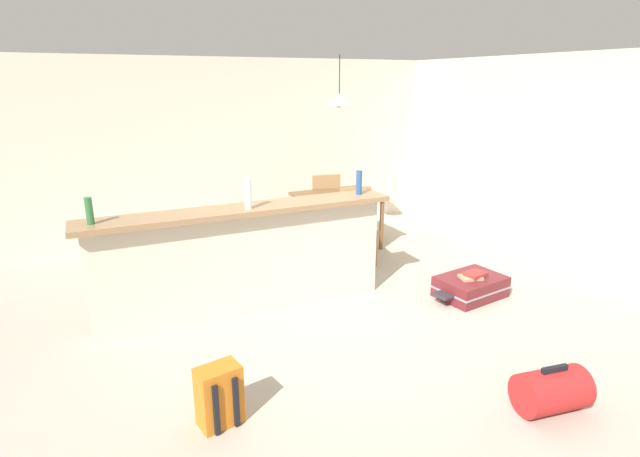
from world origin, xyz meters
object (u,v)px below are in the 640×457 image
Objects in this scene: dining_chair_far_side at (324,202)px; suitcase_flat_maroon at (470,287)px; book_stack at (473,275)px; bottle_green at (89,211)px; bottle_blue at (359,182)px; dining_table at (338,201)px; dining_chair_near_partition at (358,222)px; backpack_orange at (219,396)px; pendant_lamp at (339,99)px; duffel_bag_red at (551,390)px; bottle_clear at (248,194)px.

dining_chair_far_side is 1.08× the size of suitcase_flat_maroon.
book_stack is at bearing -79.59° from dining_chair_far_side.
book_stack is at bearing -10.91° from bottle_green.
dining_table is at bearing 71.26° from bottle_blue.
dining_chair_far_side reaches higher than suitcase_flat_maroon.
dining_chair_near_partition is 2.21× the size of backpack_orange.
pendant_lamp reaches higher than dining_chair_far_side.
bottle_blue is at bearing -108.74° from dining_table.
dining_chair_near_partition is at bearing 110.94° from suitcase_flat_maroon.
book_stack is (0.50, -2.10, -1.71)m from pendant_lamp.
bottle_clear is at bearing 121.77° from duffel_bag_red.
bottle_green is at bearing -164.85° from dining_chair_near_partition.
suitcase_flat_maroon is at bearing 16.41° from backpack_orange.
book_stack is (2.20, -0.61, -0.96)m from bottle_clear.
bottle_clear is 2.88m from duffel_bag_red.
duffel_bag_red is (2.73, -2.34, -1.03)m from bottle_green.
dining_chair_near_partition is at bearing -92.79° from dining_table.
bottle_green is at bearing -148.05° from dining_chair_far_side.
dining_table is at bearing 103.98° from book_stack.
bottle_clear is 2.30m from dining_table.
bottle_blue is 1.55m from dining_table.
pendant_lamp reaches higher than bottle_clear.
book_stack is (0.55, -1.48, -0.27)m from dining_chair_near_partition.
bottle_clear reaches higher than dining_chair_near_partition.
bottle_green is 3.36m from dining_table.
dining_table reaches higher than duffel_bag_red.
bottle_green is 3.74m from duffel_bag_red.
bottle_blue reaches higher than backpack_orange.
bottle_clear is 2.70m from dining_chair_far_side.
bottle_green reaches higher than backpack_orange.
backpack_orange is 0.81× the size of duffel_bag_red.
suitcase_flat_maroon is (0.48, -2.54, -0.41)m from dining_chair_far_side.
pendant_lamp reaches higher than duffel_bag_red.
bottle_green is 3.65m from dining_chair_far_side.
dining_chair_far_side is 1.43× the size of pendant_lamp.
book_stack is (3.52, -0.68, -0.93)m from bottle_green.
backpack_orange reaches higher than suitcase_flat_maroon.
bottle_green is 2.53m from bottle_blue.
backpack_orange is (-0.69, -1.43, -1.01)m from bottle_clear.
bottle_green is at bearing 177.16° from bottle_clear.
bottle_green is 0.21× the size of dining_table.
pendant_lamp is at bearing 103.73° from suitcase_flat_maroon.
duffel_bag_red is at bearing -85.27° from bottle_blue.
dining_table is 1.32m from pendant_lamp.
duffel_bag_red is at bearing -115.33° from book_stack.
bottle_blue is at bearing 94.73° from duffel_bag_red.
bottle_clear reaches higher than book_stack.
book_stack is (0.79, 1.67, 0.10)m from duffel_bag_red.
dining_chair_near_partition is at bearing 60.59° from bottle_blue.
bottle_blue is at bearing -105.28° from dining_chair_far_side.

